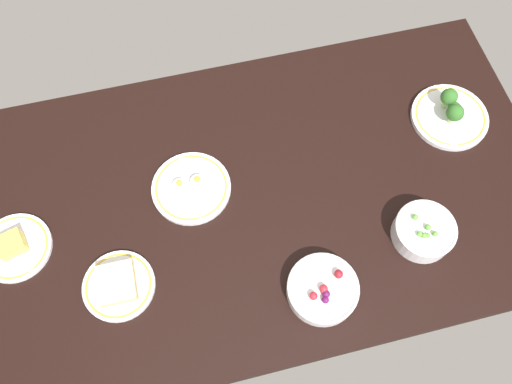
{
  "coord_description": "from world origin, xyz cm",
  "views": [
    {
      "loc": [
        13.05,
        53.45,
        125.03
      ],
      "look_at": [
        0.0,
        0.0,
        6.0
      ],
      "focal_mm": 35.87,
      "sensor_mm": 36.0,
      "label": 1
    }
  ],
  "objects_px": {
    "bowl_peas": "(424,231)",
    "bowl_berries": "(323,289)",
    "plate_broccoli": "(450,114)",
    "plate_cheese": "(14,248)",
    "plate_sandwich": "(118,285)",
    "plate_eggs": "(191,187)"
  },
  "relations": [
    {
      "from": "plate_cheese",
      "to": "plate_sandwich",
      "type": "xyz_separation_m",
      "value": [
        -0.24,
        0.15,
        0.0
      ]
    },
    {
      "from": "plate_sandwich",
      "to": "bowl_peas",
      "type": "bearing_deg",
      "value": 176.26
    },
    {
      "from": "plate_eggs",
      "to": "bowl_peas",
      "type": "height_order",
      "value": "bowl_peas"
    },
    {
      "from": "bowl_peas",
      "to": "plate_eggs",
      "type": "bearing_deg",
      "value": -26.24
    },
    {
      "from": "plate_cheese",
      "to": "plate_sandwich",
      "type": "relative_size",
      "value": 1.04
    },
    {
      "from": "plate_sandwich",
      "to": "plate_eggs",
      "type": "height_order",
      "value": "same"
    },
    {
      "from": "plate_eggs",
      "to": "bowl_berries",
      "type": "relative_size",
      "value": 1.21
    },
    {
      "from": "plate_eggs",
      "to": "plate_cheese",
      "type": "bearing_deg",
      "value": 7.67
    },
    {
      "from": "plate_sandwich",
      "to": "bowl_berries",
      "type": "xyz_separation_m",
      "value": [
        -0.47,
        0.13,
        0.01
      ]
    },
    {
      "from": "plate_sandwich",
      "to": "bowl_berries",
      "type": "distance_m",
      "value": 0.49
    },
    {
      "from": "plate_sandwich",
      "to": "plate_eggs",
      "type": "distance_m",
      "value": 0.3
    },
    {
      "from": "bowl_peas",
      "to": "bowl_berries",
      "type": "height_order",
      "value": "bowl_peas"
    },
    {
      "from": "bowl_berries",
      "to": "plate_cheese",
      "type": "bearing_deg",
      "value": -21.64
    },
    {
      "from": "plate_sandwich",
      "to": "plate_broccoli",
      "type": "bearing_deg",
      "value": -164.77
    },
    {
      "from": "plate_sandwich",
      "to": "plate_eggs",
      "type": "bearing_deg",
      "value": -135.28
    },
    {
      "from": "plate_eggs",
      "to": "plate_broccoli",
      "type": "xyz_separation_m",
      "value": [
        -0.74,
        -0.05,
        0.01
      ]
    },
    {
      "from": "bowl_peas",
      "to": "plate_broccoli",
      "type": "xyz_separation_m",
      "value": [
        -0.2,
        -0.31,
        -0.01
      ]
    },
    {
      "from": "plate_eggs",
      "to": "bowl_berries",
      "type": "distance_m",
      "value": 0.42
    },
    {
      "from": "plate_broccoli",
      "to": "bowl_berries",
      "type": "bearing_deg",
      "value": 38.52
    },
    {
      "from": "plate_sandwich",
      "to": "bowl_peas",
      "type": "relative_size",
      "value": 1.15
    },
    {
      "from": "plate_cheese",
      "to": "plate_broccoli",
      "type": "bearing_deg",
      "value": -174.88
    },
    {
      "from": "bowl_berries",
      "to": "plate_sandwich",
      "type": "bearing_deg",
      "value": -15.16
    }
  ]
}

